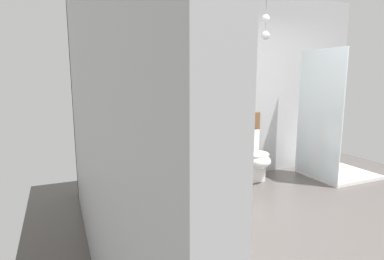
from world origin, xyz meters
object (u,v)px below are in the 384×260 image
vanity_sink_left (131,165)px  soap_dispenser (198,124)px  toilet (251,154)px  toothbrush_cup (110,132)px  vanity_sink_right (187,159)px  shower_tray (331,152)px

vanity_sink_left → soap_dispenser: (1.03, 0.16, 0.45)m
toilet → toothbrush_cup: toilet is taller
vanity_sink_right → shower_tray: (2.23, -0.46, -0.02)m
toilet → shower_tray: 1.25m
toilet → vanity_sink_left: bearing=179.7°
vanity_sink_right → shower_tray: size_ratio=0.41×
soap_dispenser → vanity_sink_left: bearing=-171.1°
toothbrush_cup → vanity_sink_right: bearing=-8.4°
vanity_sink_right → toilet: size_ratio=0.79×
toothbrush_cup → shower_tray: size_ratio=0.10×
soap_dispenser → shower_tray: (1.99, -0.62, -0.47)m
toilet → shower_tray: bearing=-20.9°
vanity_sink_right → toothbrush_cup: (-1.02, 0.15, 0.43)m
toothbrush_cup → soap_dispenser: 1.25m
vanity_sink_left → toilet: toilet is taller
toilet → toothbrush_cup: 2.13m
toilet → vanity_sink_right: bearing=179.5°
vanity_sink_right → toothbrush_cup: toothbrush_cup is taller
toothbrush_cup → soap_dispenser: (1.25, 0.01, 0.02)m
vanity_sink_left → vanity_sink_right: same height
shower_tray → soap_dispenser: bearing=162.8°
vanity_sink_right → soap_dispenser: size_ratio=4.42×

